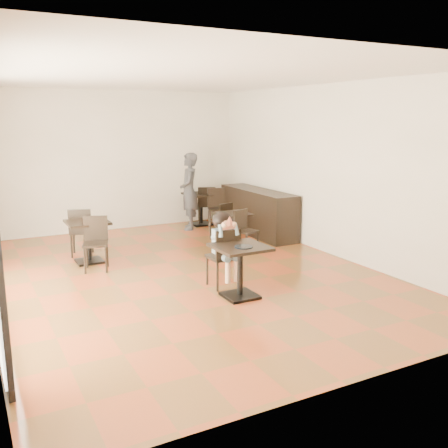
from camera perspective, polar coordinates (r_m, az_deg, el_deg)
floor at (r=8.43m, az=-4.46°, el=-5.76°), size 6.00×8.00×0.01m
ceiling at (r=8.05m, az=-4.85°, el=16.49°), size 6.00×8.00×0.01m
wall_back at (r=11.85m, az=-12.36°, el=7.07°), size 6.00×0.01×3.20m
wall_front at (r=4.72m, az=14.88°, el=-0.24°), size 6.00×0.01×3.20m
wall_right at (r=9.65m, az=12.04°, el=6.01°), size 0.01×8.00×3.20m
child_table at (r=7.26m, az=1.85°, el=-5.46°), size 0.73×0.73×0.78m
child_chair at (r=7.70m, az=-0.17°, el=-3.82°), size 0.42×0.42×0.93m
child at (r=7.67m, az=-0.17°, el=-2.95°), size 0.42×0.59×1.17m
plate at (r=7.07m, az=2.27°, el=-2.62°), size 0.26×0.26×0.02m
pizza_slice at (r=7.40m, az=0.50°, el=-0.08°), size 0.27×0.21×0.06m
adult_patron at (r=11.65m, az=-4.01°, el=3.74°), size 0.64×0.77×1.79m
cafe_table_mid at (r=10.19m, az=1.03°, el=-0.61°), size 0.79×0.79×0.68m
cafe_table_left at (r=9.32m, az=-15.24°, el=-1.97°), size 0.91×0.91×0.76m
cafe_table_back at (r=12.18m, az=-2.64°, el=1.72°), size 0.96×0.96×0.78m
chair_mid_a at (r=10.65m, az=-0.39°, el=0.32°), size 0.45×0.45×0.82m
chair_mid_b at (r=9.71m, az=2.60°, el=-0.84°), size 0.45×0.45×0.82m
chair_left_a at (r=9.83m, az=-15.98°, el=-0.84°), size 0.52×0.52×0.92m
chair_left_b at (r=8.78m, az=-14.47°, el=-2.26°), size 0.52×0.52×0.92m
chair_back_a at (r=12.26m, az=-2.03°, el=2.17°), size 0.55×0.55×0.94m
chair_back_b at (r=11.74m, az=-0.80°, el=1.74°), size 0.55×0.55×0.94m
service_counter at (r=11.22m, az=3.89°, el=1.38°), size 0.60×2.40×1.00m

